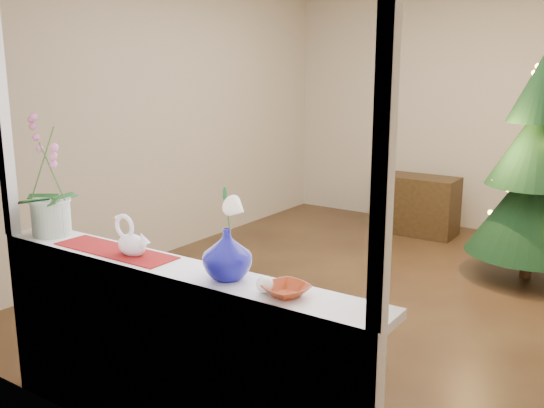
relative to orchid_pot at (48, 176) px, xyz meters
The scene contains 16 objects.
ground 2.81m from the orchid_pot, 69.32° to the left, with size 5.00×5.00×0.00m, color #321F14.
wall_back 4.94m from the orchid_pot, 79.61° to the left, with size 4.50×0.10×2.70m, color beige.
wall_front 0.91m from the orchid_pot, ahead, with size 4.50×0.10×2.70m, color beige.
wall_left 2.72m from the orchid_pot, 119.95° to the left, with size 0.10×5.00×2.70m, color beige.
window_apron 1.21m from the orchid_pot, ahead, with size 2.20×0.08×0.88m, color white.
windowsill 0.96m from the orchid_pot, ahead, with size 2.20×0.26×0.04m, color white.
window_frame 1.01m from the orchid_pot, ahead, with size 2.22×0.06×1.60m, color white, non-canonical shape.
runner 0.60m from the orchid_pot, ahead, with size 0.70×0.20×0.01m, color maroon.
orchid_pot is the anchor object (origin of this frame).
swan 0.68m from the orchid_pot, ahead, with size 0.22×0.10×0.19m, color silver, non-canonical shape.
blue_vase 1.24m from the orchid_pot, ahead, with size 0.25×0.25×0.26m, color #080763.
lily 1.22m from the orchid_pot, ahead, with size 0.14×0.08×0.19m, color white, non-canonical shape.
paperweight 1.48m from the orchid_pot, ahead, with size 0.07×0.07×0.07m, color white.
amber_dish 1.57m from the orchid_pot, ahead, with size 0.16×0.16×0.04m, color maroon.
xmas_tree 3.92m from the orchid_pot, 63.09° to the left, with size 1.07×1.07×1.95m, color black, non-canonical shape.
side_table 4.43m from the orchid_pot, 84.22° to the left, with size 0.85×0.43×0.64m, color black.
Camera 1 is at (1.89, -4.30, 1.82)m, focal length 40.00 mm.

